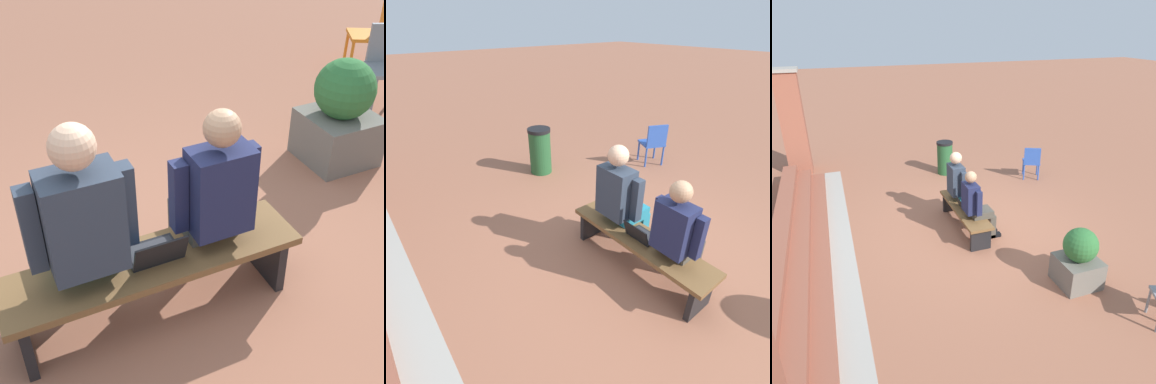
# 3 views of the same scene
# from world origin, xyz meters

# --- Properties ---
(ground_plane) EXTENTS (60.00, 60.00, 0.00)m
(ground_plane) POSITION_xyz_m (0.00, 0.00, 0.00)
(ground_plane) COLOR #9E6047
(concrete_strip) EXTENTS (7.97, 0.40, 0.01)m
(concrete_strip) POSITION_xyz_m (0.11, 2.50, 0.00)
(concrete_strip) COLOR #A8A399
(concrete_strip) RESTS_ON ground
(brick_steps) EXTENTS (7.17, 0.90, 0.45)m
(brick_steps) POSITION_xyz_m (0.11, 3.25, 0.18)
(brick_steps) COLOR #93513D
(brick_steps) RESTS_ON ground
(brick_pillar_right_of_steps) EXTENTS (0.64, 0.64, 2.66)m
(brick_pillar_right_of_steps) POSITION_xyz_m (4.46, 3.26, 1.34)
(brick_pillar_right_of_steps) COLOR #93513D
(brick_pillar_right_of_steps) RESTS_ON ground
(bench) EXTENTS (1.80, 0.44, 0.45)m
(bench) POSITION_xyz_m (0.11, 0.20, 0.35)
(bench) COLOR brown
(bench) RESTS_ON ground
(person_student) EXTENTS (0.54, 0.68, 1.34)m
(person_student) POSITION_xyz_m (-0.30, 0.13, 0.72)
(person_student) COLOR #4C473D
(person_student) RESTS_ON ground
(person_adult) EXTENTS (0.60, 0.76, 1.44)m
(person_adult) POSITION_xyz_m (0.49, 0.13, 0.76)
(person_adult) COLOR teal
(person_adult) RESTS_ON ground
(laptop) EXTENTS (0.32, 0.29, 0.21)m
(laptop) POSITION_xyz_m (0.10, 0.21, 0.50)
(laptop) COLOR black
(laptop) RESTS_ON bench
(plastic_chair_far_left) EXTENTS (0.56, 0.56, 0.84)m
(plastic_chair_far_left) POSITION_xyz_m (1.91, -2.26, 0.48)
(plastic_chair_far_left) COLOR #2D56B7
(plastic_chair_far_left) RESTS_ON ground
(planter) EXTENTS (0.60, 0.60, 0.94)m
(planter) POSITION_xyz_m (-2.05, -0.82, 0.44)
(planter) COLOR #6B665B
(planter) RESTS_ON ground
(litter_bin) EXTENTS (0.42, 0.42, 0.86)m
(litter_bin) POSITION_xyz_m (3.01, -0.32, 0.43)
(litter_bin) COLOR #23562D
(litter_bin) RESTS_ON ground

